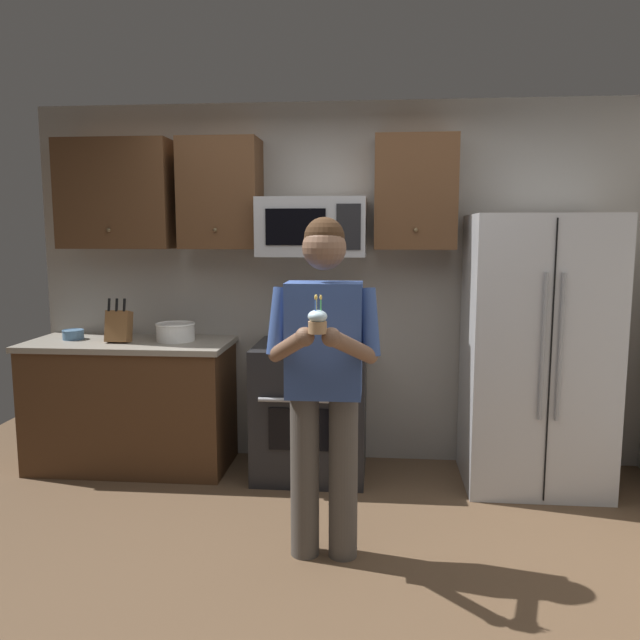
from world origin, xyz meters
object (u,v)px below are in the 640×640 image
object	(u,v)px
bowl_large_white	(176,331)
bowl_small_colored	(73,334)
oven_range	(311,409)
microwave	(312,227)
cupcake	(318,321)
refrigerator	(536,352)
person	(324,370)
knife_block	(119,326)

from	to	relation	value
bowl_large_white	bowl_small_colored	bearing A→B (deg)	-179.23
oven_range	microwave	size ratio (longest dim) A/B	1.26
oven_range	cupcake	bearing A→B (deg)	-82.64
bowl_large_white	cupcake	size ratio (longest dim) A/B	1.60
microwave	refrigerator	xyz separation A→B (m)	(1.50, -0.16, -0.82)
microwave	bowl_small_colored	world-z (taller)	microwave
refrigerator	cupcake	size ratio (longest dim) A/B	10.35
bowl_small_colored	person	world-z (taller)	person
bowl_small_colored	refrigerator	bearing A→B (deg)	-1.58
oven_range	bowl_large_white	world-z (taller)	bowl_large_white
cupcake	refrigerator	bearing A→B (deg)	47.70
refrigerator	person	world-z (taller)	refrigerator
bowl_small_colored	cupcake	world-z (taller)	cupcake
person	cupcake	world-z (taller)	person
knife_block	person	world-z (taller)	person
oven_range	bowl_small_colored	xyz separation A→B (m)	(-1.73, 0.05, 0.50)
oven_range	refrigerator	xyz separation A→B (m)	(1.50, -0.04, 0.44)
oven_range	refrigerator	bearing A→B (deg)	-1.50
oven_range	person	world-z (taller)	person
microwave	knife_block	distance (m)	1.52
person	cupcake	bearing A→B (deg)	-90.00
refrigerator	bowl_small_colored	xyz separation A→B (m)	(-3.23, 0.09, 0.06)
oven_range	bowl_small_colored	size ratio (longest dim) A/B	6.10
person	refrigerator	bearing A→B (deg)	40.28
oven_range	bowl_large_white	bearing A→B (deg)	176.49
bowl_small_colored	knife_block	bearing A→B (deg)	-11.83
oven_range	knife_block	bearing A→B (deg)	-178.76
oven_range	cupcake	world-z (taller)	cupcake
refrigerator	person	size ratio (longest dim) A/B	1.02
microwave	knife_block	bearing A→B (deg)	-173.71
bowl_small_colored	cupcake	distance (m)	2.47
oven_range	bowl_large_white	xyz separation A→B (m)	(-0.97, 0.06, 0.53)
knife_block	bowl_small_colored	world-z (taller)	knife_block
oven_range	person	size ratio (longest dim) A/B	0.53
bowl_small_colored	microwave	bearing A→B (deg)	2.32
refrigerator	bowl_large_white	world-z (taller)	refrigerator
microwave	refrigerator	world-z (taller)	microwave
knife_block	bowl_large_white	world-z (taller)	knife_block
microwave	bowl_large_white	bearing A→B (deg)	-176.48
oven_range	knife_block	xyz separation A→B (m)	(-1.35, -0.03, 0.57)
microwave	bowl_small_colored	bearing A→B (deg)	-177.68
bowl_large_white	person	size ratio (longest dim) A/B	0.16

